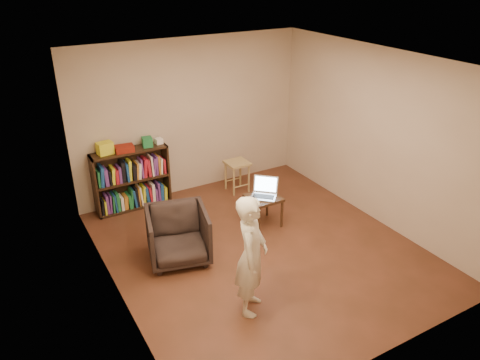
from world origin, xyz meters
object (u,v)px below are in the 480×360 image
armchair (178,235)px  laptop (264,192)px  bookshelf (132,182)px  side_table (264,201)px  person (251,256)px  stool (237,167)px

armchair → laptop: 1.52m
bookshelf → laptop: (1.55, -1.51, 0.10)m
side_table → person: 1.94m
laptop → stool: bearing=122.9°
armchair → laptop: bearing=23.0°
bookshelf → person: size_ratio=0.82×
stool → side_table: 1.22m
bookshelf → side_table: (1.53, -1.53, -0.04)m
bookshelf → stool: (1.76, -0.33, -0.00)m
person → laptop: bearing=2.7°
laptop → person: size_ratio=0.35×
bookshelf → stool: bearing=-10.8°
bookshelf → armchair: 1.74m
bookshelf → side_table: 2.17m
side_table → armchair: bearing=-172.3°
side_table → stool: bearing=79.3°
bookshelf → stool: size_ratio=2.21×
bookshelf → laptop: size_ratio=2.36×
bookshelf → stool: bookshelf is taller
bookshelf → person: 3.10m
person → armchair: bearing=53.5°
side_table → laptop: size_ratio=0.93×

